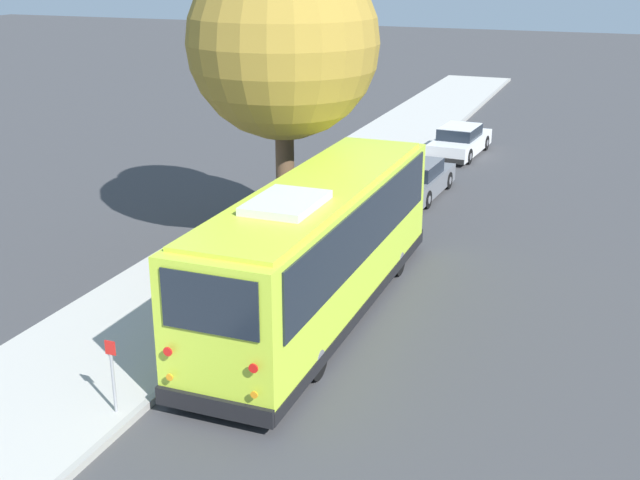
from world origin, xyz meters
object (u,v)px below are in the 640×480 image
(parked_sedan_gray, at_px, (417,180))
(sign_post_near, at_px, (113,376))
(parked_sedan_white, at_px, (460,141))
(shuttle_bus, at_px, (319,243))
(fire_hydrant, at_px, (338,209))
(street_tree, at_px, (285,29))
(sign_post_far, at_px, (166,338))

(parked_sedan_gray, bearing_deg, sign_post_near, 177.64)
(parked_sedan_white, height_order, sign_post_near, sign_post_near)
(parked_sedan_gray, distance_m, parked_sedan_white, 6.80)
(shuttle_bus, distance_m, fire_hydrant, 6.98)
(sign_post_near, bearing_deg, street_tree, 3.88)
(parked_sedan_white, distance_m, sign_post_near, 23.41)
(parked_sedan_gray, relative_size, parked_sedan_white, 0.95)
(parked_sedan_gray, distance_m, sign_post_near, 16.62)
(sign_post_near, relative_size, fire_hydrant, 1.83)
(sign_post_near, height_order, sign_post_far, sign_post_near)
(shuttle_bus, height_order, parked_sedan_gray, shuttle_bus)
(parked_sedan_white, bearing_deg, street_tree, 174.46)
(sign_post_near, height_order, fire_hydrant, sign_post_near)
(sign_post_near, bearing_deg, shuttle_bus, -18.04)
(sign_post_far, bearing_deg, shuttle_bus, -25.69)
(parked_sedan_white, relative_size, street_tree, 0.51)
(parked_sedan_white, bearing_deg, parked_sedan_gray, -177.21)
(parked_sedan_white, bearing_deg, sign_post_far, 179.70)
(shuttle_bus, height_order, sign_post_near, shuttle_bus)
(shuttle_bus, xyz_separation_m, sign_post_near, (-5.76, 1.88, -0.94))
(street_tree, bearing_deg, parked_sedan_gray, -17.55)
(fire_hydrant, bearing_deg, parked_sedan_gray, -19.90)
(parked_sedan_gray, relative_size, sign_post_near, 3.04)
(sign_post_near, bearing_deg, fire_hydrant, 0.14)
(parked_sedan_gray, xyz_separation_m, sign_post_far, (-14.69, 1.49, 0.21))
(fire_hydrant, bearing_deg, street_tree, 166.36)
(parked_sedan_white, bearing_deg, shuttle_bus, -175.17)
(sign_post_far, bearing_deg, parked_sedan_gray, -5.79)
(parked_sedan_gray, xyz_separation_m, parked_sedan_white, (6.80, -0.15, 0.01))
(sign_post_near, bearing_deg, parked_sedan_gray, -5.15)
(sign_post_near, relative_size, sign_post_far, 1.12)
(parked_sedan_gray, bearing_deg, street_tree, 165.24)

